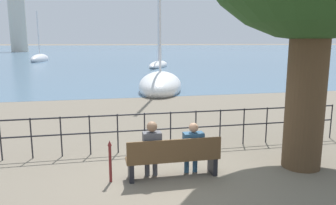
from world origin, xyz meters
TOP-DOWN VIEW (x-y plane):
  - ground_plane at (0.00, 0.00)m, footprint 1000.00×1000.00m
  - harbor_water at (0.00, 160.48)m, footprint 600.00×300.00m
  - park_bench at (0.00, -0.07)m, footprint 2.03×0.45m
  - seated_person_left at (-0.46, 0.01)m, footprint 0.39×0.35m
  - seated_person_right at (0.46, 0.01)m, footprint 0.44×0.35m
  - promenade_railing at (0.00, 1.85)m, footprint 10.80×0.04m
  - closed_umbrella at (-1.35, -0.01)m, footprint 0.09×0.09m
  - sailboat_0 at (-10.30, 47.31)m, footprint 2.66×7.32m
  - sailboat_1 at (2.11, 12.65)m, footprint 3.86×6.42m
  - sailboat_2 at (5.51, 31.86)m, footprint 4.09×6.89m
  - harbor_lighthouse at (-24.58, 101.05)m, footprint 4.83×4.83m

SIDE VIEW (x-z plane):
  - ground_plane at x=0.00m, z-range 0.00..0.00m
  - harbor_water at x=0.00m, z-range 0.00..0.01m
  - sailboat_2 at x=5.51m, z-range -5.27..5.87m
  - sailboat_0 at x=-10.30m, z-range -3.65..4.34m
  - sailboat_1 at x=2.11m, z-range -6.12..6.89m
  - park_bench at x=0.00m, z-range -0.01..0.89m
  - closed_umbrella at x=-1.35m, z-range 0.05..0.96m
  - seated_person_right at x=0.46m, z-range 0.06..1.25m
  - promenade_railing at x=0.00m, z-range 0.17..1.22m
  - seated_person_left at x=-0.46m, z-range 0.06..1.34m
  - harbor_lighthouse at x=-24.58m, z-range -0.72..19.78m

